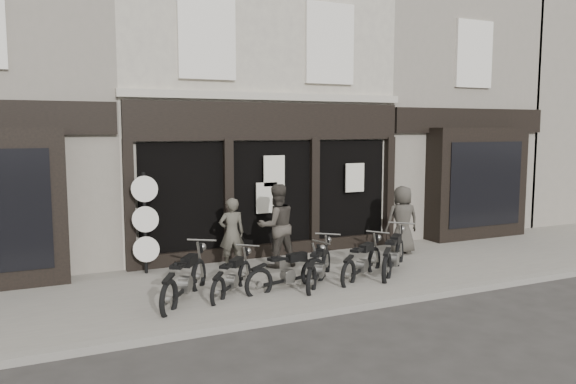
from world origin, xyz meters
name	(u,v)px	position (x,y,z in m)	size (l,w,h in m)	color
ground_plane	(329,291)	(0.00, 0.00, 0.00)	(90.00, 90.00, 0.00)	#2D2B28
pavement	(309,277)	(0.00, 0.90, 0.06)	(30.00, 4.20, 0.12)	slate
kerb	(363,305)	(0.00, -1.25, 0.07)	(30.00, 0.25, 0.13)	gray
central_building	(231,101)	(0.00, 5.95, 4.08)	(7.30, 6.22, 8.34)	beige
neighbour_right	(410,106)	(6.35, 5.90, 4.04)	(5.60, 6.73, 8.34)	gray
filler_right	(574,108)	(14.50, 6.00, 4.10)	(11.00, 6.00, 8.20)	gray
motorcycle_0	(185,283)	(-2.89, 0.32, 0.43)	(1.52, 1.95, 1.07)	black
motorcycle_1	(232,280)	(-1.95, 0.37, 0.36)	(1.43, 1.53, 0.90)	black
motorcycle_2	(288,275)	(-0.84, 0.18, 0.38)	(1.98, 0.74, 0.96)	black
motorcycle_3	(319,269)	(-0.09, 0.27, 0.39)	(1.52, 1.72, 0.99)	black
motorcycle_4	(362,265)	(0.95, 0.27, 0.39)	(1.77, 1.36, 0.97)	black
motorcycle_5	(394,258)	(1.82, 0.36, 0.43)	(1.79, 1.75, 1.08)	black
man_left	(232,233)	(-1.33, 2.15, 0.93)	(0.59, 0.39, 1.61)	#49453C
man_centre	(277,226)	(-0.35, 1.86, 1.07)	(0.93, 0.72, 1.91)	#3E3832
man_right	(402,220)	(3.07, 1.75, 0.98)	(0.84, 0.55, 1.73)	#3B3731
advert_sign_post	(145,227)	(-3.19, 2.50, 1.14)	(0.56, 0.37, 2.34)	black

